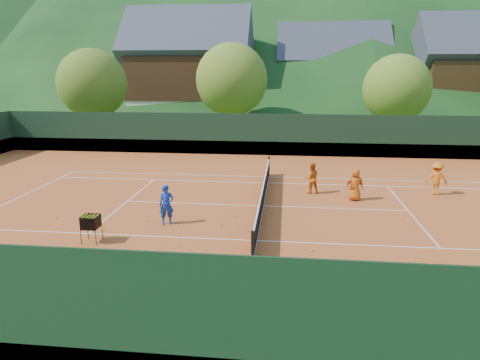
# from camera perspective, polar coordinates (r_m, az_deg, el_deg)

# --- Properties ---
(ground) EXTENTS (400.00, 400.00, 0.00)m
(ground) POSITION_cam_1_polar(r_m,az_deg,el_deg) (19.53, 3.07, -3.52)
(ground) COLOR #36571B
(ground) RESTS_ON ground
(clay_court) EXTENTS (40.00, 24.00, 0.02)m
(clay_court) POSITION_cam_1_polar(r_m,az_deg,el_deg) (19.53, 3.07, -3.50)
(clay_court) COLOR #B44D1D
(clay_court) RESTS_ON ground
(coach) EXTENTS (0.68, 0.56, 1.62)m
(coach) POSITION_cam_1_polar(r_m,az_deg,el_deg) (17.25, -9.78, -3.28)
(coach) COLOR #173397
(coach) RESTS_ON clay_court
(student_a) EXTENTS (0.89, 0.78, 1.56)m
(student_a) POSITION_cam_1_polar(r_m,az_deg,el_deg) (21.60, 9.50, 0.26)
(student_a) COLOR #D16212
(student_a) RESTS_ON clay_court
(student_b) EXTENTS (0.82, 0.46, 1.32)m
(student_b) POSITION_cam_1_polar(r_m,az_deg,el_deg) (20.87, 14.96, -0.88)
(student_b) COLOR #D25D12
(student_b) RESTS_ON clay_court
(student_c) EXTENTS (0.79, 0.54, 1.54)m
(student_c) POSITION_cam_1_polar(r_m,az_deg,el_deg) (20.86, 15.13, -0.59)
(student_c) COLOR #CB5A12
(student_c) RESTS_ON clay_court
(student_d) EXTENTS (1.10, 0.67, 1.64)m
(student_d) POSITION_cam_1_polar(r_m,az_deg,el_deg) (23.17, 24.71, 0.18)
(student_d) COLOR orange
(student_d) RESTS_ON clay_court
(tennis_ball_0) EXTENTS (0.07, 0.07, 0.07)m
(tennis_ball_0) POSITION_cam_1_polar(r_m,az_deg,el_deg) (17.54, -17.73, -6.16)
(tennis_ball_0) COLOR #B7E225
(tennis_ball_0) RESTS_ON clay_court
(tennis_ball_1) EXTENTS (0.07, 0.07, 0.07)m
(tennis_ball_1) POSITION_cam_1_polar(r_m,az_deg,el_deg) (16.61, -8.09, -6.76)
(tennis_ball_1) COLOR #B7E225
(tennis_ball_1) RESTS_ON clay_court
(tennis_ball_2) EXTENTS (0.07, 0.07, 0.07)m
(tennis_ball_2) POSITION_cam_1_polar(r_m,az_deg,el_deg) (17.16, -2.58, -5.92)
(tennis_ball_2) COLOR #B7E225
(tennis_ball_2) RESTS_ON clay_court
(tennis_ball_3) EXTENTS (0.07, 0.07, 0.07)m
(tennis_ball_3) POSITION_cam_1_polar(r_m,az_deg,el_deg) (15.44, -8.31, -8.44)
(tennis_ball_3) COLOR #B7E225
(tennis_ball_3) RESTS_ON clay_court
(tennis_ball_4) EXTENTS (0.07, 0.07, 0.07)m
(tennis_ball_4) POSITION_cam_1_polar(r_m,az_deg,el_deg) (15.12, 22.08, -9.92)
(tennis_ball_4) COLOR #B7E225
(tennis_ball_4) RESTS_ON clay_court
(tennis_ball_5) EXTENTS (0.07, 0.07, 0.07)m
(tennis_ball_5) POSITION_cam_1_polar(r_m,az_deg,el_deg) (19.21, 20.79, -4.63)
(tennis_ball_5) COLOR #B7E225
(tennis_ball_5) RESTS_ON clay_court
(tennis_ball_6) EXTENTS (0.07, 0.07, 0.07)m
(tennis_ball_6) POSITION_cam_1_polar(r_m,az_deg,el_deg) (15.38, -16.89, -9.04)
(tennis_ball_6) COLOR #B7E225
(tennis_ball_6) RESTS_ON clay_court
(tennis_ball_7) EXTENTS (0.07, 0.07, 0.07)m
(tennis_ball_7) POSITION_cam_1_polar(r_m,az_deg,el_deg) (12.81, 19.60, -14.22)
(tennis_ball_7) COLOR #B7E225
(tennis_ball_7) RESTS_ON clay_court
(tennis_ball_8) EXTENTS (0.07, 0.07, 0.07)m
(tennis_ball_8) POSITION_cam_1_polar(r_m,az_deg,el_deg) (18.11, -0.66, -4.79)
(tennis_ball_8) COLOR #B7E225
(tennis_ball_8) RESTS_ON clay_court
(tennis_ball_9) EXTENTS (0.07, 0.07, 0.07)m
(tennis_ball_9) POSITION_cam_1_polar(r_m,az_deg,el_deg) (18.57, 4.16, -4.33)
(tennis_ball_9) COLOR #B7E225
(tennis_ball_9) RESTS_ON clay_court
(tennis_ball_10) EXTENTS (0.07, 0.07, 0.07)m
(tennis_ball_10) POSITION_cam_1_polar(r_m,az_deg,el_deg) (14.15, 12.84, -10.87)
(tennis_ball_10) COLOR #B7E225
(tennis_ball_10) RESTS_ON clay_court
(tennis_ball_11) EXTENTS (0.07, 0.07, 0.07)m
(tennis_ball_11) POSITION_cam_1_polar(r_m,az_deg,el_deg) (16.93, -29.25, -8.13)
(tennis_ball_11) COLOR #B7E225
(tennis_ball_11) RESTS_ON clay_court
(tennis_ball_12) EXTENTS (0.07, 0.07, 0.07)m
(tennis_ball_12) POSITION_cam_1_polar(r_m,az_deg,el_deg) (15.89, -24.10, -8.95)
(tennis_ball_12) COLOR #B7E225
(tennis_ball_12) RESTS_ON clay_court
(tennis_ball_13) EXTENTS (0.07, 0.07, 0.07)m
(tennis_ball_13) POSITION_cam_1_polar(r_m,az_deg,el_deg) (19.43, -23.29, -4.66)
(tennis_ball_13) COLOR #B7E225
(tennis_ball_13) RESTS_ON clay_court
(tennis_ball_14) EXTENTS (0.07, 0.07, 0.07)m
(tennis_ball_14) POSITION_cam_1_polar(r_m,az_deg,el_deg) (15.10, 24.00, -10.17)
(tennis_ball_14) COLOR #B7E225
(tennis_ball_14) RESTS_ON clay_court
(tennis_ball_15) EXTENTS (0.07, 0.07, 0.07)m
(tennis_ball_15) POSITION_cam_1_polar(r_m,az_deg,el_deg) (13.55, -9.94, -11.91)
(tennis_ball_15) COLOR #B7E225
(tennis_ball_15) RESTS_ON clay_court
(tennis_ball_16) EXTENTS (0.07, 0.07, 0.07)m
(tennis_ball_16) POSITION_cam_1_polar(r_m,az_deg,el_deg) (11.12, -3.93, -18.05)
(tennis_ball_16) COLOR #B7E225
(tennis_ball_16) RESTS_ON clay_court
(tennis_ball_17) EXTENTS (0.07, 0.07, 0.07)m
(tennis_ball_17) POSITION_cam_1_polar(r_m,az_deg,el_deg) (14.98, 9.59, -9.24)
(tennis_ball_17) COLOR #B7E225
(tennis_ball_17) RESTS_ON clay_court
(tennis_ball_18) EXTENTS (0.07, 0.07, 0.07)m
(tennis_ball_18) POSITION_cam_1_polar(r_m,az_deg,el_deg) (17.94, 21.73, -6.06)
(tennis_ball_18) COLOR #B7E225
(tennis_ball_18) RESTS_ON clay_court
(tennis_ball_19) EXTENTS (0.07, 0.07, 0.07)m
(tennis_ball_19) POSITION_cam_1_polar(r_m,az_deg,el_deg) (17.89, -12.44, -5.39)
(tennis_ball_19) COLOR #B7E225
(tennis_ball_19) RESTS_ON clay_court
(tennis_ball_20) EXTENTS (0.07, 0.07, 0.07)m
(tennis_ball_20) POSITION_cam_1_polar(r_m,az_deg,el_deg) (14.55, 2.70, -9.78)
(tennis_ball_20) COLOR #B7E225
(tennis_ball_20) RESTS_ON clay_court
(court_lines) EXTENTS (23.83, 11.03, 0.00)m
(court_lines) POSITION_cam_1_polar(r_m,az_deg,el_deg) (19.53, 3.07, -3.46)
(court_lines) COLOR white
(court_lines) RESTS_ON clay_court
(tennis_net) EXTENTS (0.10, 12.07, 1.10)m
(tennis_net) POSITION_cam_1_polar(r_m,az_deg,el_deg) (19.38, 3.09, -2.06)
(tennis_net) COLOR black
(tennis_net) RESTS_ON clay_court
(perimeter_fence) EXTENTS (40.40, 24.24, 3.00)m
(perimeter_fence) POSITION_cam_1_polar(r_m,az_deg,el_deg) (19.18, 3.12, 0.08)
(perimeter_fence) COLOR black
(perimeter_fence) RESTS_ON clay_court
(ball_hopper) EXTENTS (0.57, 0.57, 1.00)m
(ball_hopper) POSITION_cam_1_polar(r_m,az_deg,el_deg) (16.17, -19.29, -5.36)
(ball_hopper) COLOR black
(ball_hopper) RESTS_ON clay_court
(chalet_left) EXTENTS (13.80, 9.93, 12.92)m
(chalet_left) POSITION_cam_1_polar(r_m,az_deg,el_deg) (49.78, -6.70, 13.93)
(chalet_left) COLOR beige
(chalet_left) RESTS_ON ground
(chalet_mid) EXTENTS (12.65, 8.82, 11.45)m
(chalet_mid) POSITION_cam_1_polar(r_m,az_deg,el_deg) (52.81, 12.01, 13.03)
(chalet_mid) COLOR beige
(chalet_mid) RESTS_ON ground
(chalet_right) EXTENTS (11.50, 8.82, 11.91)m
(chalet_right) POSITION_cam_1_polar(r_m,az_deg,el_deg) (52.16, 28.29, 11.94)
(chalet_right) COLOR beige
(chalet_right) RESTS_ON ground
(tree_a) EXTENTS (6.00, 6.00, 7.88)m
(tree_a) POSITION_cam_1_polar(r_m,az_deg,el_deg) (40.32, -19.10, 12.04)
(tree_a) COLOR #3D2518
(tree_a) RESTS_ON ground
(tree_b) EXTENTS (6.40, 6.40, 8.40)m
(tree_b) POSITION_cam_1_polar(r_m,az_deg,el_deg) (38.89, -1.15, 13.23)
(tree_b) COLOR #422A1A
(tree_b) RESTS_ON ground
(tree_c) EXTENTS (5.60, 5.60, 7.35)m
(tree_c) POSITION_cam_1_polar(r_m,az_deg,el_deg) (38.65, 20.15, 11.40)
(tree_c) COLOR #3E2A19
(tree_c) RESTS_ON ground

